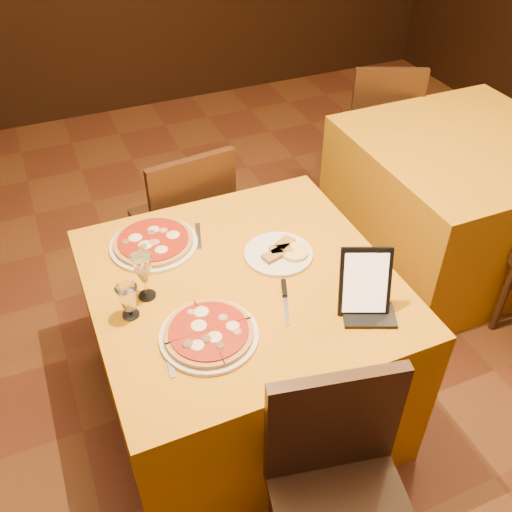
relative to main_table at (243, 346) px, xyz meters
name	(u,v)px	position (x,y,z in m)	size (l,w,h in m)	color
floor	(282,455)	(0.04, -0.31, -0.38)	(6.00, 7.00, 0.01)	#5E2D19
main_table	(243,346)	(0.00, 0.00, 0.00)	(1.10, 1.10, 0.75)	orange
side_table	(455,202)	(1.48, 0.51, 0.00)	(1.10, 1.10, 0.75)	#C9870C
chair_main_far	(181,221)	(0.00, 0.83, 0.08)	(0.46, 0.46, 0.91)	black
chair_side_far	(377,126)	(1.48, 1.32, 0.08)	(0.43, 0.43, 0.91)	black
pizza_near	(209,334)	(-0.21, -0.23, 0.39)	(0.33, 0.33, 0.03)	white
pizza_far	(154,243)	(-0.25, 0.32, 0.39)	(0.35, 0.35, 0.03)	white
cutlet_dish	(278,253)	(0.18, 0.07, 0.39)	(0.27, 0.27, 0.03)	white
wine_glass	(144,276)	(-0.35, 0.05, 0.47)	(0.07, 0.07, 0.19)	#DCD87D
water_glass	(128,302)	(-0.42, -0.02, 0.44)	(0.07, 0.07, 0.13)	white
tablet	(365,281)	(0.33, -0.30, 0.49)	(0.18, 0.02, 0.24)	black
knife	(286,306)	(0.09, -0.19, 0.38)	(0.19, 0.02, 0.01)	#B2B2B9
fork_near	(168,359)	(-0.36, -0.26, 0.38)	(0.16, 0.02, 0.01)	silver
fork_far	(198,236)	(-0.07, 0.31, 0.38)	(0.17, 0.02, 0.01)	silver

